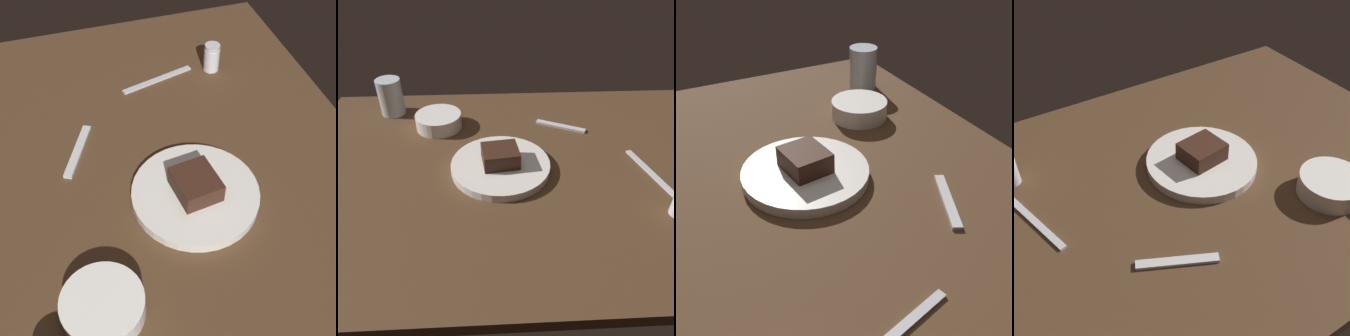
% 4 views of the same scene
% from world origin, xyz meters
% --- Properties ---
extents(dining_table, '(1.20, 0.84, 0.03)m').
position_xyz_m(dining_table, '(0.00, 0.00, 0.01)').
color(dining_table, '#4C331E').
rests_on(dining_table, ground).
extents(dessert_plate, '(0.25, 0.25, 0.02)m').
position_xyz_m(dessert_plate, '(0.06, 0.02, 0.04)').
color(dessert_plate, white).
rests_on(dessert_plate, dining_table).
extents(chocolate_cake_slice, '(0.10, 0.09, 0.04)m').
position_xyz_m(chocolate_cake_slice, '(0.06, 0.02, 0.07)').
color(chocolate_cake_slice, '#381E14').
rests_on(chocolate_cake_slice, dessert_plate).
extents(salt_shaker, '(0.04, 0.04, 0.07)m').
position_xyz_m(salt_shaker, '(-0.32, 0.19, 0.06)').
color(salt_shaker, silver).
rests_on(salt_shaker, dining_table).
extents(side_bowl, '(0.13, 0.13, 0.04)m').
position_xyz_m(side_bowl, '(0.23, -0.20, 0.05)').
color(side_bowl, white).
rests_on(side_bowl, dining_table).
extents(dessert_spoon, '(0.14, 0.08, 0.01)m').
position_xyz_m(dessert_spoon, '(-0.13, -0.18, 0.03)').
color(dessert_spoon, silver).
rests_on(dessert_spoon, dining_table).
extents(butter_knife, '(0.06, 0.19, 0.01)m').
position_xyz_m(butter_knife, '(-0.31, 0.05, 0.03)').
color(butter_knife, silver).
rests_on(butter_knife, dining_table).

